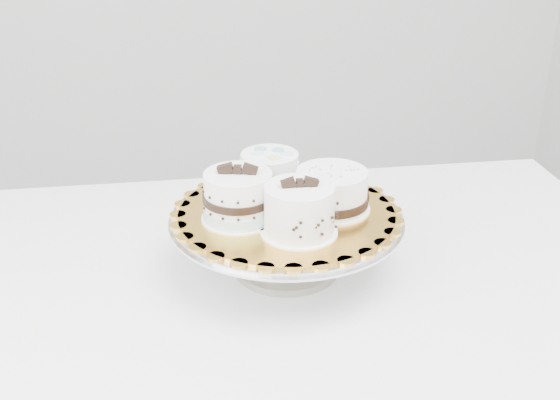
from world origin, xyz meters
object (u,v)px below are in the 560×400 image
object	(u,v)px
cake_board	(286,213)
cake_dots	(270,173)
cake_swirl	(299,211)
table	(276,318)
cake_banded	(238,198)
cake_ribbon	(332,191)
cake_stand	(286,232)

from	to	relation	value
cake_board	cake_dots	xyz separation A→B (m)	(-0.01, 0.08, 0.04)
cake_swirl	table	bearing A→B (deg)	133.31
cake_board	cake_dots	world-z (taller)	cake_dots
table	cake_board	xyz separation A→B (m)	(0.03, 0.04, 0.17)
cake_swirl	cake_banded	distance (m)	0.10
cake_ribbon	cake_dots	bearing A→B (deg)	146.50
table	cake_board	size ratio (longest dim) A/B	4.07
table	cake_ribbon	bearing A→B (deg)	22.41
cake_board	cake_ribbon	size ratio (longest dim) A/B	2.50
cake_banded	cake_stand	bearing A→B (deg)	22.95
cake_board	cake_dots	bearing A→B (deg)	95.23
table	cake_board	distance (m)	0.18
cake_banded	cake_ribbon	xyz separation A→B (m)	(0.15, -0.01, -0.00)
cake_stand	cake_banded	bearing A→B (deg)	-176.85
cake_swirl	cake_board	bearing A→B (deg)	97.57
cake_swirl	cake_banded	size ratio (longest dim) A/B	0.88
table	cake_stand	xyz separation A→B (m)	(0.03, 0.04, 0.14)
table	cake_ribbon	xyz separation A→B (m)	(0.10, 0.03, 0.21)
cake_board	cake_swirl	bearing A→B (deg)	-91.41
cake_stand	cake_dots	size ratio (longest dim) A/B	3.03
cake_ribbon	cake_banded	bearing A→B (deg)	-168.08
cake_swirl	cake_banded	world-z (taller)	cake_banded
cake_ribbon	table	bearing A→B (deg)	-150.89
cake_board	cake_swirl	xyz separation A→B (m)	(-0.00, -0.07, 0.04)
cake_stand	cake_swirl	world-z (taller)	cake_swirl
cake_stand	cake_banded	size ratio (longest dim) A/B	2.79
table	cake_stand	size ratio (longest dim) A/B	3.74
cake_stand	cake_ribbon	xyz separation A→B (m)	(0.07, -0.01, 0.07)
cake_board	cake_banded	xyz separation A→B (m)	(-0.08, -0.00, 0.04)
cake_stand	cake_board	size ratio (longest dim) A/B	1.09
table	cake_banded	xyz separation A→B (m)	(-0.05, 0.03, 0.21)
table	cake_dots	distance (m)	0.24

